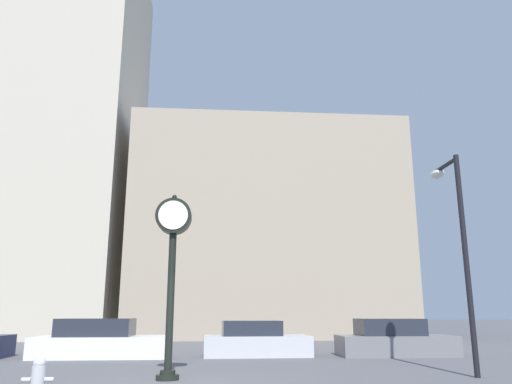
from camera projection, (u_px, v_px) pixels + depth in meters
building_tall_tower at (59, 131)px, 35.59m from camera, size 10.48×12.00×28.30m
building_storefront_row at (264, 235)px, 35.02m from camera, size 17.26×12.00×13.63m
street_clock at (173, 249)px, 12.33m from camera, size 0.89×0.54×4.44m
car_white at (100, 341)px, 17.46m from camera, size 4.59×1.94×1.33m
car_silver at (255, 341)px, 18.10m from camera, size 3.87×2.00×1.25m
car_grey at (394, 340)px, 18.14m from camera, size 4.20×1.88×1.31m
fire_hydrant_near at (38, 376)px, 9.37m from camera, size 0.59×0.26×0.71m
street_lamp_right at (455, 225)px, 13.30m from camera, size 0.36×1.57×5.63m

